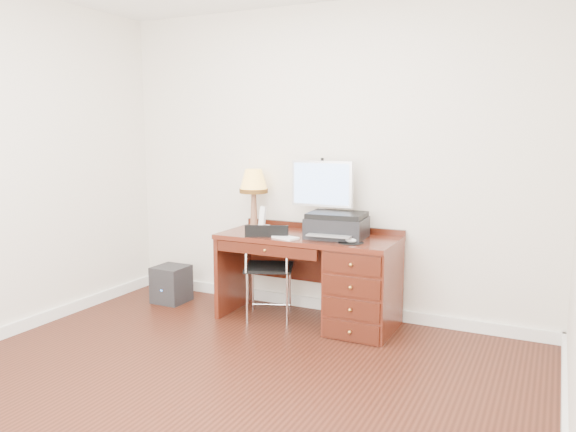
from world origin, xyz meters
The scene contains 12 objects.
ground centered at (0.00, 0.00, 0.00)m, with size 4.00×4.00×0.00m, color black.
room_shell centered at (0.00, 0.63, 0.05)m, with size 4.00×4.00×4.00m.
desk centered at (0.32, 1.40, 0.41)m, with size 1.50×0.67×0.75m.
monitor centered at (0.07, 1.53, 1.14)m, with size 0.54×0.18×0.62m.
keyboard centered at (-0.20, 1.22, 0.76)m, with size 0.41×0.12×0.02m, color white.
mouse_pad centered at (0.44, 1.24, 0.76)m, with size 0.20×0.20×0.04m.
printer centered at (0.25, 1.41, 0.85)m, with size 0.50×0.40×0.21m.
leg_lamp centered at (-0.61, 1.56, 1.14)m, with size 0.26×0.26×0.53m.
phone centered at (-0.46, 1.44, 0.81)m, with size 0.10×0.10×0.21m.
pen_cup centered at (0.39, 1.63, 0.80)m, with size 0.09×0.09×0.11m, color black.
chair centered at (-0.34, 1.27, 0.52)m, with size 0.52×0.53×0.85m.
equipment_box centered at (-1.40, 1.33, 0.17)m, with size 0.30×0.30×0.35m, color black.
Camera 1 is at (1.87, -2.85, 1.62)m, focal length 35.00 mm.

